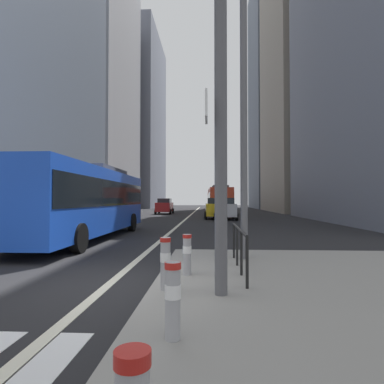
% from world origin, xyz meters
% --- Properties ---
extents(ground_plane, '(160.00, 160.00, 0.00)m').
position_xyz_m(ground_plane, '(0.00, 20.00, 0.00)').
color(ground_plane, black).
extents(lane_centre_line, '(0.20, 80.00, 0.01)m').
position_xyz_m(lane_centre_line, '(0.00, 30.00, 0.01)').
color(lane_centre_line, beige).
rests_on(lane_centre_line, ground).
extents(office_tower_left_mid, '(10.24, 19.65, 43.90)m').
position_xyz_m(office_tower_left_mid, '(-16.00, 44.21, 21.95)').
color(office_tower_left_mid, '#9E9EA3').
rests_on(office_tower_left_mid, ground).
extents(office_tower_left_far, '(13.24, 23.10, 39.93)m').
position_xyz_m(office_tower_left_far, '(-16.00, 68.23, 19.97)').
color(office_tower_left_far, slate).
rests_on(office_tower_left_far, ground).
extents(office_tower_right_mid, '(11.19, 18.32, 50.38)m').
position_xyz_m(office_tower_right_mid, '(17.00, 42.85, 25.19)').
color(office_tower_right_mid, gray).
rests_on(office_tower_right_mid, ground).
extents(office_tower_right_far, '(10.93, 16.31, 48.30)m').
position_xyz_m(office_tower_right_far, '(17.00, 62.60, 24.15)').
color(office_tower_right_far, slate).
rests_on(office_tower_right_far, ground).
extents(city_bus_blue_oncoming, '(2.70, 11.72, 3.40)m').
position_xyz_m(city_bus_blue_oncoming, '(-3.43, 7.74, 1.84)').
color(city_bus_blue_oncoming, blue).
rests_on(city_bus_blue_oncoming, ground).
extents(city_bus_red_receding, '(2.89, 11.01, 3.40)m').
position_xyz_m(city_bus_red_receding, '(3.39, 32.66, 1.84)').
color(city_bus_red_receding, red).
rests_on(city_bus_red_receding, ground).
extents(city_bus_red_distant, '(2.87, 11.84, 3.40)m').
position_xyz_m(city_bus_red_distant, '(3.24, 53.07, 1.84)').
color(city_bus_red_distant, red).
rests_on(city_bus_red_distant, ground).
extents(car_oncoming_mid, '(2.07, 4.48, 1.94)m').
position_xyz_m(car_oncoming_mid, '(-3.43, 33.82, 0.99)').
color(car_oncoming_mid, maroon).
rests_on(car_oncoming_mid, ground).
extents(car_receding_near, '(2.13, 4.21, 1.94)m').
position_xyz_m(car_receding_near, '(2.74, 23.55, 0.99)').
color(car_receding_near, gold).
rests_on(car_receding_near, ground).
extents(car_receding_far, '(2.10, 4.52, 1.94)m').
position_xyz_m(car_receding_far, '(3.56, 22.74, 0.99)').
color(car_receding_far, silver).
rests_on(car_receding_far, ground).
extents(traffic_signal_gantry, '(5.51, 0.65, 6.00)m').
position_xyz_m(traffic_signal_gantry, '(0.50, -1.05, 4.08)').
color(traffic_signal_gantry, '#515156').
rests_on(traffic_signal_gantry, median_island).
extents(street_lamp_post, '(5.50, 0.32, 8.00)m').
position_xyz_m(street_lamp_post, '(3.08, 2.42, 5.28)').
color(street_lamp_post, '#56565B').
rests_on(street_lamp_post, median_island).
extents(bollard_left, '(0.20, 0.20, 0.90)m').
position_xyz_m(bollard_left, '(1.67, -2.86, 0.65)').
color(bollard_left, '#99999E').
rests_on(bollard_left, median_island).
extents(bollard_right, '(0.20, 0.20, 0.95)m').
position_xyz_m(bollard_right, '(1.31, -0.79, 0.67)').
color(bollard_right, '#99999E').
rests_on(bollard_right, median_island).
extents(bollard_back, '(0.20, 0.20, 0.88)m').
position_xyz_m(bollard_back, '(1.62, 0.41, 0.64)').
color(bollard_back, '#99999E').
rests_on(bollard_back, median_island).
extents(pedestrian_railing, '(0.06, 3.19, 0.98)m').
position_xyz_m(pedestrian_railing, '(2.80, 0.94, 0.84)').
color(pedestrian_railing, black).
rests_on(pedestrian_railing, median_island).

